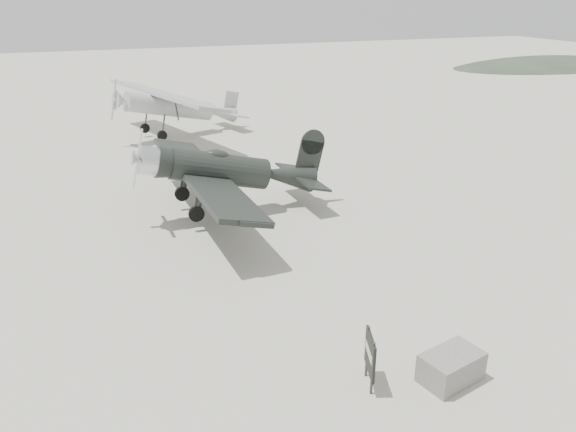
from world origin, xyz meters
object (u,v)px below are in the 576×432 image
highwing_monoplane (174,103)px  equipment_block (451,367)px  sign_board (370,355)px  lowwing_monoplane (228,170)px

highwing_monoplane → equipment_block: size_ratio=8.19×
highwing_monoplane → sign_board: bearing=-107.7°
highwing_monoplane → sign_board: size_ratio=8.58×
lowwing_monoplane → highwing_monoplane: bearing=86.6°
lowwing_monoplane → equipment_block: (2.25, -12.67, -1.57)m
highwing_monoplane → equipment_block: highwing_monoplane is taller
equipment_block → highwing_monoplane: bearing=94.2°
lowwing_monoplane → highwing_monoplane: lowwing_monoplane is taller
lowwing_monoplane → sign_board: lowwing_monoplane is taller
equipment_block → sign_board: bearing=164.6°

